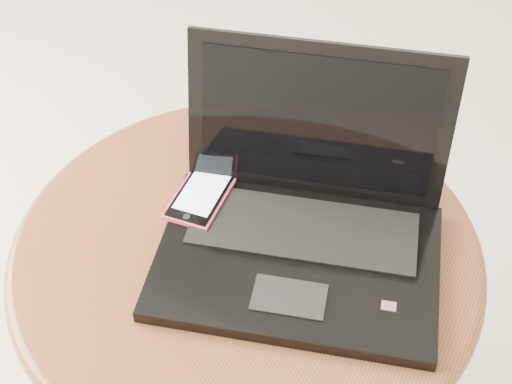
% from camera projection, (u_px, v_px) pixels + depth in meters
% --- Properties ---
extents(table, '(0.60, 0.60, 0.47)m').
position_uv_depth(table, '(247.00, 293.00, 1.00)').
color(table, '#582D1E').
rests_on(table, ground).
extents(laptop, '(0.40, 0.36, 0.22)m').
position_uv_depth(laptop, '(303.00, 220.00, 0.91)').
color(laptop, black).
rests_on(laptop, table).
extents(phone_black, '(0.09, 0.13, 0.01)m').
position_uv_depth(phone_black, '(206.00, 199.00, 0.98)').
color(phone_black, black).
rests_on(phone_black, table).
extents(phone_pink, '(0.07, 0.12, 0.01)m').
position_uv_depth(phone_pink, '(203.00, 195.00, 0.97)').
color(phone_pink, '#F03D61').
rests_on(phone_pink, phone_black).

